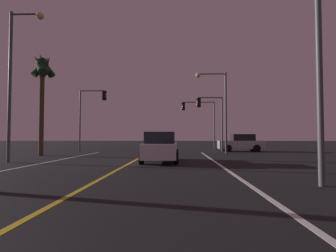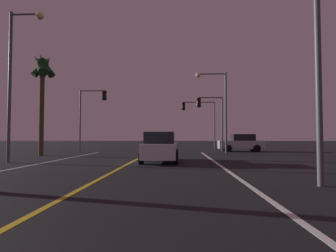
% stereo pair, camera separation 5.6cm
% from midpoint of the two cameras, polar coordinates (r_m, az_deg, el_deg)
% --- Properties ---
extents(lane_edge_right, '(0.16, 31.19, 0.01)m').
position_cam_midpoint_polar(lane_edge_right, '(10.18, 14.08, -10.21)').
color(lane_edge_right, silver).
rests_on(lane_edge_right, ground).
extents(lane_center_divider, '(0.16, 31.19, 0.01)m').
position_cam_midpoint_polar(lane_center_divider, '(10.32, -13.09, -10.11)').
color(lane_center_divider, gold).
rests_on(lane_center_divider, ground).
extents(car_crossing_side, '(4.30, 2.02, 1.70)m').
position_cam_midpoint_polar(car_crossing_side, '(28.38, 14.65, -3.39)').
color(car_crossing_side, black).
rests_on(car_crossing_side, ground).
extents(car_lead_same_lane, '(2.02, 4.30, 1.70)m').
position_cam_midpoint_polar(car_lead_same_lane, '(15.78, -1.64, -4.44)').
color(car_lead_same_lane, black).
rests_on(car_lead_same_lane, ground).
extents(traffic_light_near_right, '(2.44, 0.36, 5.14)m').
position_cam_midpoint_polar(traffic_light_near_right, '(26.23, 8.47, 2.97)').
color(traffic_light_near_right, '#4C4C51').
rests_on(traffic_light_near_right, ground).
extents(traffic_light_near_left, '(2.63, 0.36, 5.85)m').
position_cam_midpoint_polar(traffic_light_near_left, '(27.37, -15.29, 3.84)').
color(traffic_light_near_left, '#4C4C51').
rests_on(traffic_light_near_left, ground).
extents(traffic_light_far_right, '(3.78, 0.36, 5.40)m').
position_cam_midpoint_polar(traffic_light_far_right, '(31.65, 6.17, 2.51)').
color(traffic_light_far_right, '#4C4C51').
rests_on(traffic_light_far_right, ground).
extents(street_lamp_right_near, '(2.21, 0.44, 7.02)m').
position_cam_midpoint_polar(street_lamp_right_near, '(9.51, 25.20, 17.07)').
color(street_lamp_right_near, '#4C4C51').
rests_on(street_lamp_right_near, ground).
extents(street_lamp_left_mid, '(1.96, 0.44, 8.49)m').
position_cam_midpoint_polar(street_lamp_left_mid, '(18.04, -28.52, 10.52)').
color(street_lamp_left_mid, '#4C4C51').
rests_on(street_lamp_left_mid, ground).
extents(street_lamp_right_far, '(2.72, 0.44, 7.11)m').
position_cam_midpoint_polar(street_lamp_right_far, '(24.84, 10.09, 5.19)').
color(street_lamp_right_far, '#4C4C51').
rests_on(street_lamp_right_far, ground).
extents(palm_tree_left_mid, '(2.02, 2.03, 7.87)m').
position_cam_midpoint_polar(palm_tree_left_mid, '(23.81, -24.39, 9.69)').
color(palm_tree_left_mid, '#473826').
rests_on(palm_tree_left_mid, ground).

